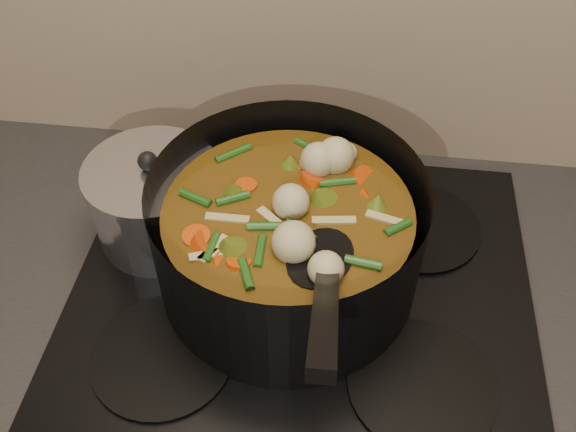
# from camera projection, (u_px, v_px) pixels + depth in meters

# --- Properties ---
(stovetop) EXTENTS (0.62, 0.54, 0.03)m
(stovetop) POSITION_uv_depth(u_px,v_px,m) (302.00, 290.00, 0.88)
(stovetop) COLOR black
(stovetop) RESTS_ON counter
(stockpot) EXTENTS (0.40, 0.49, 0.26)m
(stockpot) POSITION_uv_depth(u_px,v_px,m) (288.00, 239.00, 0.83)
(stockpot) COLOR black
(stockpot) RESTS_ON stovetop
(saucepan) EXTENTS (0.18, 0.18, 0.15)m
(saucepan) POSITION_uv_depth(u_px,v_px,m) (156.00, 201.00, 0.90)
(saucepan) COLOR silver
(saucepan) RESTS_ON stovetop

